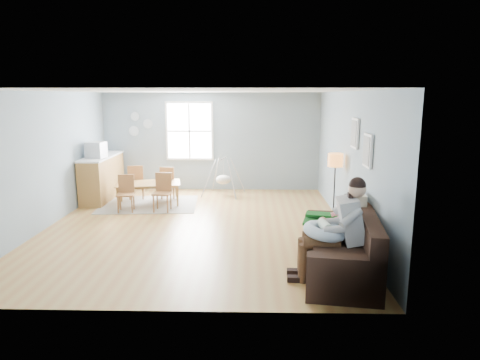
{
  "coord_description": "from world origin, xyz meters",
  "views": [
    {
      "loc": [
        1.1,
        -8.34,
        2.62
      ],
      "look_at": [
        0.89,
        -0.18,
        1.0
      ],
      "focal_mm": 32.0,
      "sensor_mm": 36.0,
      "label": 1
    }
  ],
  "objects_px": {
    "chair_sw": "(126,191)",
    "chair_ne": "(168,181)",
    "dining_table": "(149,194)",
    "chair_se": "(163,190)",
    "counter": "(102,177)",
    "storage_cube": "(346,239)",
    "toddler": "(339,217)",
    "sofa": "(345,251)",
    "father": "(338,226)",
    "monitor": "(96,150)",
    "floor_lamp": "(335,166)",
    "baby_swing": "(223,179)",
    "chair_nw": "(136,180)"
  },
  "relations": [
    {
      "from": "baby_swing",
      "to": "chair_se",
      "type": "bearing_deg",
      "value": -129.5
    },
    {
      "from": "father",
      "to": "toddler",
      "type": "xyz_separation_m",
      "value": [
        0.13,
        0.53,
        -0.03
      ]
    },
    {
      "from": "father",
      "to": "chair_se",
      "type": "xyz_separation_m",
      "value": [
        -3.25,
        3.7,
        -0.32
      ]
    },
    {
      "from": "storage_cube",
      "to": "dining_table",
      "type": "bearing_deg",
      "value": 141.44
    },
    {
      "from": "toddler",
      "to": "chair_sw",
      "type": "xyz_separation_m",
      "value": [
        -4.22,
        3.11,
        -0.31
      ]
    },
    {
      "from": "toddler",
      "to": "chair_nw",
      "type": "height_order",
      "value": "toddler"
    },
    {
      "from": "sofa",
      "to": "baby_swing",
      "type": "relative_size",
      "value": 2.05
    },
    {
      "from": "sofa",
      "to": "floor_lamp",
      "type": "height_order",
      "value": "floor_lamp"
    },
    {
      "from": "toddler",
      "to": "counter",
      "type": "xyz_separation_m",
      "value": [
        -5.16,
        4.28,
        -0.21
      ]
    },
    {
      "from": "dining_table",
      "to": "chair_se",
      "type": "bearing_deg",
      "value": -60.04
    },
    {
      "from": "chair_se",
      "to": "chair_nw",
      "type": "distance_m",
      "value": 1.4
    },
    {
      "from": "toddler",
      "to": "chair_ne",
      "type": "height_order",
      "value": "toddler"
    },
    {
      "from": "dining_table",
      "to": "counter",
      "type": "height_order",
      "value": "counter"
    },
    {
      "from": "dining_table",
      "to": "chair_nw",
      "type": "distance_m",
      "value": 0.73
    },
    {
      "from": "sofa",
      "to": "monitor",
      "type": "relative_size",
      "value": 5.23
    },
    {
      "from": "chair_sw",
      "to": "chair_ne",
      "type": "height_order",
      "value": "chair_ne"
    },
    {
      "from": "chair_ne",
      "to": "counter",
      "type": "relative_size",
      "value": 0.42
    },
    {
      "from": "dining_table",
      "to": "sofa",
      "type": "bearing_deg",
      "value": -56.09
    },
    {
      "from": "floor_lamp",
      "to": "monitor",
      "type": "xyz_separation_m",
      "value": [
        -5.48,
        1.73,
        0.1
      ]
    },
    {
      "from": "toddler",
      "to": "father",
      "type": "bearing_deg",
      "value": -103.92
    },
    {
      "from": "storage_cube",
      "to": "chair_ne",
      "type": "xyz_separation_m",
      "value": [
        -3.71,
        3.84,
        0.2
      ]
    },
    {
      "from": "father",
      "to": "monitor",
      "type": "bearing_deg",
      "value": 138.5
    },
    {
      "from": "floor_lamp",
      "to": "dining_table",
      "type": "bearing_deg",
      "value": 159.86
    },
    {
      "from": "sofa",
      "to": "father",
      "type": "bearing_deg",
      "value": -121.34
    },
    {
      "from": "father",
      "to": "chair_ne",
      "type": "distance_m",
      "value": 5.89
    },
    {
      "from": "chair_sw",
      "to": "chair_ne",
      "type": "xyz_separation_m",
      "value": [
        0.74,
        1.19,
        0.01
      ]
    },
    {
      "from": "sofa",
      "to": "monitor",
      "type": "distance_m",
      "value": 6.71
    },
    {
      "from": "storage_cube",
      "to": "counter",
      "type": "bearing_deg",
      "value": 144.65
    },
    {
      "from": "father",
      "to": "storage_cube",
      "type": "bearing_deg",
      "value": 69.96
    },
    {
      "from": "chair_ne",
      "to": "floor_lamp",
      "type": "bearing_deg",
      "value": -29.14
    },
    {
      "from": "storage_cube",
      "to": "counter",
      "type": "xyz_separation_m",
      "value": [
        -5.39,
        3.82,
        0.29
      ]
    },
    {
      "from": "dining_table",
      "to": "monitor",
      "type": "distance_m",
      "value": 1.68
    },
    {
      "from": "storage_cube",
      "to": "baby_swing",
      "type": "relative_size",
      "value": 0.47
    },
    {
      "from": "chair_nw",
      "to": "dining_table",
      "type": "bearing_deg",
      "value": -50.36
    },
    {
      "from": "storage_cube",
      "to": "chair_se",
      "type": "height_order",
      "value": "chair_se"
    },
    {
      "from": "father",
      "to": "storage_cube",
      "type": "relative_size",
      "value": 2.74
    },
    {
      "from": "monitor",
      "to": "toddler",
      "type": "bearing_deg",
      "value": -37.19
    },
    {
      "from": "counter",
      "to": "baby_swing",
      "type": "distance_m",
      "value": 3.11
    },
    {
      "from": "chair_ne",
      "to": "chair_se",
      "type": "bearing_deg",
      "value": -85.12
    },
    {
      "from": "father",
      "to": "chair_se",
      "type": "bearing_deg",
      "value": 131.28
    },
    {
      "from": "chair_sw",
      "to": "baby_swing",
      "type": "xyz_separation_m",
      "value": [
        2.13,
        1.64,
        -0.03
      ]
    },
    {
      "from": "father",
      "to": "chair_sw",
      "type": "height_order",
      "value": "father"
    },
    {
      "from": "storage_cube",
      "to": "chair_nw",
      "type": "bearing_deg",
      "value": 140.07
    },
    {
      "from": "toddler",
      "to": "chair_ne",
      "type": "xyz_separation_m",
      "value": [
        -3.48,
        4.3,
        -0.31
      ]
    },
    {
      "from": "dining_table",
      "to": "chair_se",
      "type": "xyz_separation_m",
      "value": [
        0.46,
        -0.53,
        0.22
      ]
    },
    {
      "from": "toddler",
      "to": "chair_se",
      "type": "height_order",
      "value": "toddler"
    },
    {
      "from": "toddler",
      "to": "monitor",
      "type": "bearing_deg",
      "value": 142.81
    },
    {
      "from": "counter",
      "to": "storage_cube",
      "type": "bearing_deg",
      "value": -35.35
    },
    {
      "from": "chair_sw",
      "to": "floor_lamp",
      "type": "bearing_deg",
      "value": -11.63
    },
    {
      "from": "chair_ne",
      "to": "counter",
      "type": "bearing_deg",
      "value": -179.47
    }
  ]
}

